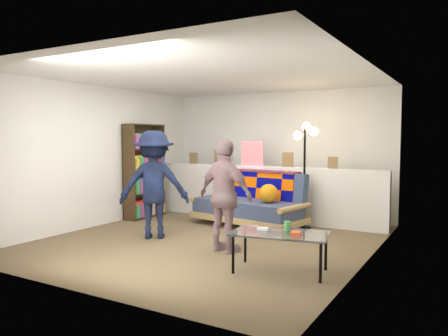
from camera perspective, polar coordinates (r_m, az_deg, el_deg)
name	(u,v)px	position (r m, az deg, el deg)	size (l,w,h in m)	color
ground	(211,240)	(6.56, -1.77, -9.40)	(5.00, 5.00, 0.00)	brown
room_shell	(226,128)	(6.79, 0.30, 5.27)	(4.60, 5.05, 2.45)	silver
half_wall_ledge	(262,193)	(8.03, 5.02, -3.31)	(4.45, 0.15, 1.00)	silver
ledge_decor	(251,156)	(8.05, 3.53, 1.55)	(2.97, 0.02, 0.45)	brown
futon_sofa	(251,203)	(7.56, 3.55, -4.60)	(2.08, 1.25, 0.84)	#A68551
bookshelf	(144,174)	(8.43, -10.36, -0.79)	(0.30, 0.89, 1.77)	#322010
coffee_table	(281,235)	(5.02, 7.43, -8.69)	(1.16, 0.78, 0.56)	black
floor_lamp	(305,153)	(7.36, 10.57, 1.88)	(0.41, 0.34, 1.77)	black
person_left	(154,184)	(6.68, -9.12, -2.13)	(1.05, 0.60, 1.62)	black
person_right	(225,196)	(5.78, 0.17, -3.67)	(0.88, 0.37, 1.50)	#C07C87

